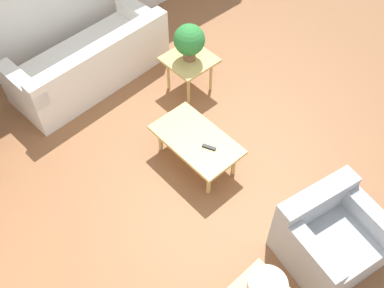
% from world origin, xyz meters
% --- Properties ---
extents(ground_plane, '(14.00, 14.00, 0.00)m').
position_xyz_m(ground_plane, '(0.00, 0.00, 0.00)').
color(ground_plane, '#8E5B38').
extents(sofa, '(1.01, 2.19, 0.76)m').
position_xyz_m(sofa, '(2.20, 0.36, 0.29)').
color(sofa, white).
rests_on(sofa, ground_plane).
extents(armchair, '(0.98, 1.02, 0.76)m').
position_xyz_m(armchair, '(-1.52, 0.10, 0.31)').
color(armchair, '#A8ADB2').
rests_on(armchair, ground_plane).
extents(coffee_table, '(1.04, 0.59, 0.41)m').
position_xyz_m(coffee_table, '(0.21, 0.27, 0.37)').
color(coffee_table, tan).
rests_on(coffee_table, ground_plane).
extents(side_table_plant, '(0.59, 0.59, 0.53)m').
position_xyz_m(side_table_plant, '(1.18, -0.50, 0.46)').
color(side_table_plant, tan).
rests_on(side_table_plant, ground_plane).
extents(potted_plant, '(0.39, 0.39, 0.50)m').
position_xyz_m(potted_plant, '(1.18, -0.50, 0.81)').
color(potted_plant, brown).
rests_on(potted_plant, side_table_plant).
extents(remote_control, '(0.16, 0.11, 0.02)m').
position_xyz_m(remote_control, '(0.02, 0.26, 0.42)').
color(remote_control, black).
rests_on(remote_control, coffee_table).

